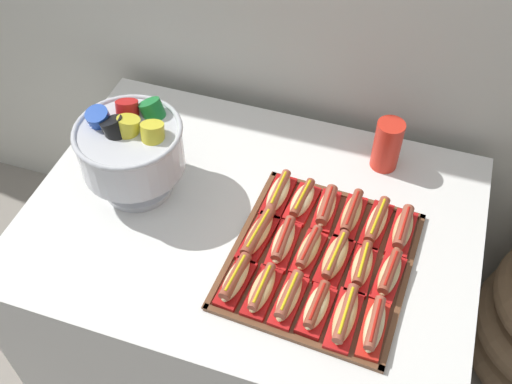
{
  "coord_description": "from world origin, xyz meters",
  "views": [
    {
      "loc": [
        0.37,
        -1.07,
        2.16
      ],
      "look_at": [
        0.01,
        0.02,
        0.86
      ],
      "focal_mm": 42.58,
      "sensor_mm": 36.0,
      "label": 1
    }
  ],
  "objects_px": {
    "hot_dog_17": "(403,230)",
    "buffet_table": "(252,286)",
    "hot_dog_16": "(377,223)",
    "hot_dog_0": "(235,280)",
    "hot_dog_1": "(262,290)",
    "cup_stack": "(387,145)",
    "hot_dog_12": "(278,194)",
    "hot_dog_3": "(317,307)",
    "hot_dog_6": "(258,234)",
    "hot_dog_14": "(326,208)",
    "hot_dog_7": "(283,242)",
    "punch_bowl": "(131,146)",
    "serving_tray": "(321,261)",
    "hot_dog_4": "(345,317)",
    "hot_dog_15": "(351,214)",
    "hot_dog_13": "(302,201)",
    "hot_dog_2": "(289,298)",
    "hot_dog_10": "(362,266)",
    "hot_dog_11": "(389,275)",
    "hot_dog_9": "(335,258)",
    "hot_dog_5": "(374,326)",
    "hot_dog_8": "(309,250)"
  },
  "relations": [
    {
      "from": "hot_dog_9",
      "to": "cup_stack",
      "type": "relative_size",
      "value": 1.04
    },
    {
      "from": "hot_dog_4",
      "to": "hot_dog_7",
      "type": "distance_m",
      "value": 0.28
    },
    {
      "from": "hot_dog_7",
      "to": "serving_tray",
      "type": "bearing_deg",
      "value": -3.11
    },
    {
      "from": "hot_dog_16",
      "to": "cup_stack",
      "type": "bearing_deg",
      "value": 95.71
    },
    {
      "from": "hot_dog_1",
      "to": "buffet_table",
      "type": "bearing_deg",
      "value": 114.9
    },
    {
      "from": "hot_dog_14",
      "to": "punch_bowl",
      "type": "xyz_separation_m",
      "value": [
        -0.57,
        -0.07,
        0.14
      ]
    },
    {
      "from": "hot_dog_7",
      "to": "hot_dog_10",
      "type": "distance_m",
      "value": 0.23
    },
    {
      "from": "hot_dog_6",
      "to": "cup_stack",
      "type": "height_order",
      "value": "cup_stack"
    },
    {
      "from": "hot_dog_14",
      "to": "hot_dog_15",
      "type": "xyz_separation_m",
      "value": [
        0.07,
        -0.0,
        0.0
      ]
    },
    {
      "from": "hot_dog_8",
      "to": "hot_dog_0",
      "type": "bearing_deg",
      "value": -135.38
    },
    {
      "from": "hot_dog_16",
      "to": "hot_dog_5",
      "type": "bearing_deg",
      "value": -80.31
    },
    {
      "from": "hot_dog_17",
      "to": "buffet_table",
      "type": "bearing_deg",
      "value": -171.14
    },
    {
      "from": "punch_bowl",
      "to": "hot_dog_1",
      "type": "bearing_deg",
      "value": -28.03
    },
    {
      "from": "hot_dog_13",
      "to": "cup_stack",
      "type": "distance_m",
      "value": 0.33
    },
    {
      "from": "hot_dog_3",
      "to": "cup_stack",
      "type": "relative_size",
      "value": 0.92
    },
    {
      "from": "hot_dog_5",
      "to": "hot_dog_14",
      "type": "bearing_deg",
      "value": 121.18
    },
    {
      "from": "hot_dog_13",
      "to": "punch_bowl",
      "type": "bearing_deg",
      "value": -171.62
    },
    {
      "from": "serving_tray",
      "to": "hot_dog_7",
      "type": "bearing_deg",
      "value": 176.89
    },
    {
      "from": "hot_dog_0",
      "to": "hot_dog_4",
      "type": "distance_m",
      "value": 0.3
    },
    {
      "from": "hot_dog_3",
      "to": "hot_dog_6",
      "type": "height_order",
      "value": "same"
    },
    {
      "from": "hot_dog_16",
      "to": "hot_dog_0",
      "type": "bearing_deg",
      "value": -135.38
    },
    {
      "from": "cup_stack",
      "to": "hot_dog_15",
      "type": "bearing_deg",
      "value": -100.2
    },
    {
      "from": "hot_dog_6",
      "to": "hot_dog_10",
      "type": "bearing_deg",
      "value": -3.11
    },
    {
      "from": "hot_dog_14",
      "to": "hot_dog_17",
      "type": "xyz_separation_m",
      "value": [
        0.22,
        -0.01,
        0.0
      ]
    },
    {
      "from": "hot_dog_7",
      "to": "punch_bowl",
      "type": "relative_size",
      "value": 0.54
    },
    {
      "from": "hot_dog_6",
      "to": "hot_dog_8",
      "type": "relative_size",
      "value": 1.15
    },
    {
      "from": "punch_bowl",
      "to": "hot_dog_8",
      "type": "bearing_deg",
      "value": -9.58
    },
    {
      "from": "hot_dog_2",
      "to": "buffet_table",
      "type": "bearing_deg",
      "value": 127.1
    },
    {
      "from": "hot_dog_6",
      "to": "hot_dog_17",
      "type": "height_order",
      "value": "hot_dog_17"
    },
    {
      "from": "hot_dog_10",
      "to": "hot_dog_12",
      "type": "distance_m",
      "value": 0.34
    },
    {
      "from": "hot_dog_7",
      "to": "hot_dog_14",
      "type": "xyz_separation_m",
      "value": [
        0.08,
        0.16,
        -0.0
      ]
    },
    {
      "from": "hot_dog_6",
      "to": "hot_dog_14",
      "type": "xyz_separation_m",
      "value": [
        0.16,
        0.16,
        -0.0
      ]
    },
    {
      "from": "hot_dog_2",
      "to": "hot_dog_4",
      "type": "distance_m",
      "value": 0.15
    },
    {
      "from": "cup_stack",
      "to": "hot_dog_12",
      "type": "bearing_deg",
      "value": -137.04
    },
    {
      "from": "hot_dog_10",
      "to": "hot_dog_11",
      "type": "xyz_separation_m",
      "value": [
        0.07,
        -0.0,
        0.0
      ]
    },
    {
      "from": "hot_dog_6",
      "to": "hot_dog_13",
      "type": "relative_size",
      "value": 1.18
    },
    {
      "from": "hot_dog_5",
      "to": "buffet_table",
      "type": "bearing_deg",
      "value": 147.63
    },
    {
      "from": "hot_dog_15",
      "to": "hot_dog_14",
      "type": "bearing_deg",
      "value": 176.89
    },
    {
      "from": "buffet_table",
      "to": "hot_dog_16",
      "type": "distance_m",
      "value": 0.54
    },
    {
      "from": "hot_dog_1",
      "to": "hot_dog_15",
      "type": "height_order",
      "value": "hot_dog_15"
    },
    {
      "from": "hot_dog_2",
      "to": "hot_dog_9",
      "type": "bearing_deg",
      "value": 62.45
    },
    {
      "from": "hot_dog_11",
      "to": "punch_bowl",
      "type": "height_order",
      "value": "punch_bowl"
    },
    {
      "from": "hot_dog_7",
      "to": "hot_dog_0",
      "type": "bearing_deg",
      "value": -117.55
    },
    {
      "from": "hot_dog_9",
      "to": "hot_dog_12",
      "type": "distance_m",
      "value": 0.28
    },
    {
      "from": "hot_dog_1",
      "to": "hot_dog_15",
      "type": "relative_size",
      "value": 0.94
    },
    {
      "from": "hot_dog_4",
      "to": "hot_dog_14",
      "type": "height_order",
      "value": "hot_dog_4"
    },
    {
      "from": "buffet_table",
      "to": "hot_dog_9",
      "type": "relative_size",
      "value": 7.43
    },
    {
      "from": "hot_dog_5",
      "to": "hot_dog_8",
      "type": "xyz_separation_m",
      "value": [
        -0.22,
        0.18,
        -0.0
      ]
    },
    {
      "from": "hot_dog_0",
      "to": "hot_dog_6",
      "type": "height_order",
      "value": "hot_dog_0"
    },
    {
      "from": "hot_dog_1",
      "to": "punch_bowl",
      "type": "xyz_separation_m",
      "value": [
        -0.48,
        0.26,
        0.14
      ]
    }
  ]
}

